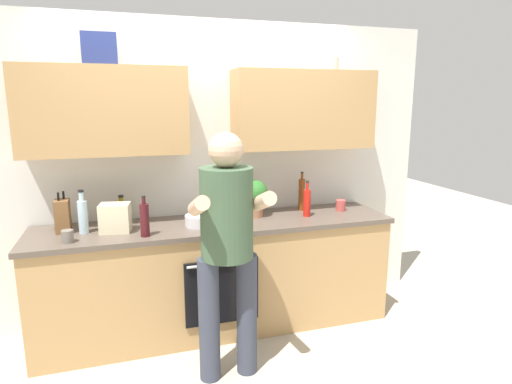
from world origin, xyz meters
TOP-DOWN VIEW (x-y plane):
  - ground_plane at (0.00, 0.00)m, footprint 12.00×12.00m
  - back_wall_unit at (-0.00, 0.27)m, footprint 4.00×0.38m
  - counter at (-0.00, -0.00)m, footprint 2.84×0.67m
  - person_standing at (-0.08, -0.67)m, footprint 0.49×0.45m
  - bottle_hotsauce at (0.76, -0.04)m, footprint 0.06×0.06m
  - bottle_vinegar at (0.80, 0.17)m, footprint 0.06×0.06m
  - bottle_water at (-0.99, 0.01)m, footprint 0.07×0.07m
  - bottle_wine at (-0.57, -0.20)m, footprint 0.07×0.07m
  - bottle_oil at (-0.72, 0.20)m, footprint 0.07×0.07m
  - cup_ceramic at (1.12, 0.05)m, footprint 0.09×0.09m
  - cup_coffee at (0.08, -0.14)m, footprint 0.07×0.07m
  - cup_stoneware at (-1.08, -0.19)m, footprint 0.08×0.08m
  - mixing_bowl at (-0.15, -0.04)m, footprint 0.22×0.22m
  - knife_block at (-1.14, 0.09)m, footprint 0.10×0.14m
  - potted_herb at (0.34, 0.09)m, footprint 0.21×0.21m
  - grocery_bag_rice at (-0.77, -0.02)m, footprint 0.24×0.19m

SIDE VIEW (x-z plane):
  - ground_plane at x=0.00m, z-range 0.00..0.00m
  - counter at x=0.00m, z-range 0.00..0.90m
  - mixing_bowl at x=-0.15m, z-range 0.90..0.98m
  - cup_stoneware at x=-1.08m, z-range 0.90..0.99m
  - cup_ceramic at x=1.12m, z-range 0.90..0.99m
  - cup_coffee at x=0.08m, z-range 0.90..1.01m
  - person_standing at x=-0.08m, z-range 0.15..1.81m
  - bottle_oil at x=-0.72m, z-range 0.88..1.11m
  - grocery_bag_rice at x=-0.77m, z-range 0.90..1.11m
  - bottle_hotsauce at x=0.76m, z-range 0.87..1.17m
  - knife_block at x=-1.14m, z-range 0.87..1.17m
  - bottle_wine at x=-0.57m, z-range 0.88..1.17m
  - bottle_water at x=-0.99m, z-range 0.87..1.20m
  - bottle_vinegar at x=0.80m, z-range 0.87..1.22m
  - potted_herb at x=0.34m, z-range 0.92..1.23m
  - back_wall_unit at x=0.00m, z-range 0.25..2.75m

